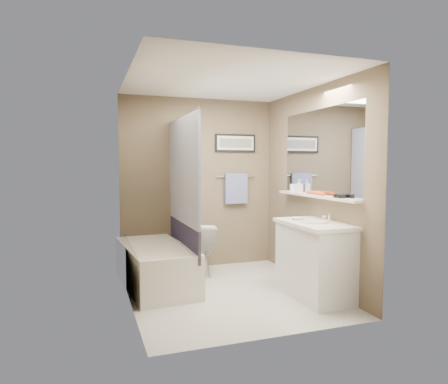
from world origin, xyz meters
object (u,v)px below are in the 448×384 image
object	(u,v)px
bathtub	(156,266)
hair_brush_front	(320,193)
vanity	(315,262)
candle_bowl_far	(337,196)
toilet	(201,248)
candle_bowl_near	(342,196)
hair_brush_back	(314,193)
glass_jar	(293,188)
soap_bottle	(299,186)

from	to	relation	value
bathtub	hair_brush_front	world-z (taller)	hair_brush_front
vanity	candle_bowl_far	size ratio (longest dim) A/B	10.00
candle_bowl_far	hair_brush_front	world-z (taller)	hair_brush_front
toilet	candle_bowl_near	xyz separation A→B (m)	(1.10, -1.58, 0.79)
hair_brush_back	vanity	bearing A→B (deg)	-118.71
glass_jar	soap_bottle	size ratio (longest dim) A/B	0.60
vanity	glass_jar	size ratio (longest dim) A/B	9.00
bathtub	candle_bowl_near	bearing A→B (deg)	-38.44
bathtub	soap_bottle	size ratio (longest dim) A/B	9.04
glass_jar	hair_brush_back	bearing A→B (deg)	-90.00
candle_bowl_near	hair_brush_front	size ratio (longest dim) A/B	0.41
vanity	hair_brush_front	distance (m)	0.79
toilet	hair_brush_front	bearing A→B (deg)	146.93
vanity	candle_bowl_far	world-z (taller)	candle_bowl_far
toilet	candle_bowl_near	distance (m)	2.08
candle_bowl_near	toilet	bearing A→B (deg)	124.77
vanity	soap_bottle	distance (m)	1.07
bathtub	soap_bottle	distance (m)	2.04
toilet	vanity	xyz separation A→B (m)	(0.91, -1.37, 0.06)
glass_jar	hair_brush_front	bearing A→B (deg)	-90.00
toilet	hair_brush_back	xyz separation A→B (m)	(1.10, -1.03, 0.80)
bathtub	vanity	xyz separation A→B (m)	(1.60, -0.97, 0.15)
hair_brush_back	glass_jar	world-z (taller)	glass_jar
bathtub	vanity	distance (m)	1.88
vanity	soap_bottle	xyz separation A→B (m)	(0.19, 0.69, 0.80)
hair_brush_back	hair_brush_front	bearing A→B (deg)	-90.00
soap_bottle	candle_bowl_near	bearing A→B (deg)	-90.00
bathtub	hair_brush_front	size ratio (longest dim) A/B	6.82
bathtub	candle_bowl_near	world-z (taller)	candle_bowl_near
hair_brush_back	glass_jar	distance (m)	0.50
hair_brush_front	soap_bottle	xyz separation A→B (m)	(0.00, 0.48, 0.06)
candle_bowl_far	hair_brush_front	size ratio (longest dim) A/B	0.41
soap_bottle	vanity	bearing A→B (deg)	-105.10
bathtub	hair_brush_back	size ratio (longest dim) A/B	6.82
vanity	candle_bowl_near	distance (m)	0.79
bathtub	glass_jar	distance (m)	2.01
hair_brush_front	glass_jar	world-z (taller)	glass_jar
candle_bowl_far	vanity	bearing A→B (deg)	144.25
bathtub	vanity	size ratio (longest dim) A/B	1.67
candle_bowl_near	hair_brush_back	bearing A→B (deg)	90.00
soap_bottle	bathtub	bearing A→B (deg)	171.05
hair_brush_front	toilet	bearing A→B (deg)	133.16
bathtub	hair_brush_back	xyz separation A→B (m)	(1.79, -0.63, 0.89)
candle_bowl_near	candle_bowl_far	xyz separation A→B (m)	(0.00, 0.07, 0.00)
candle_bowl_far	soap_bottle	xyz separation A→B (m)	(0.00, 0.82, 0.06)
candle_bowl_far	hair_brush_back	bearing A→B (deg)	90.00
candle_bowl_far	glass_jar	xyz separation A→B (m)	(0.00, 0.98, 0.03)
candle_bowl_far	toilet	bearing A→B (deg)	126.07
candle_bowl_near	soap_bottle	distance (m)	0.90
vanity	hair_brush_front	bearing A→B (deg)	46.46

